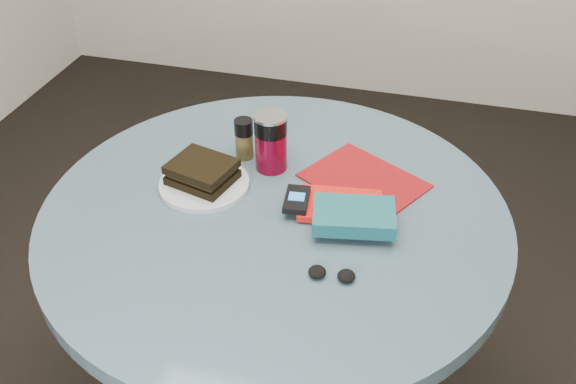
% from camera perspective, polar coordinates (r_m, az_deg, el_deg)
% --- Properties ---
extents(table, '(1.00, 1.00, 0.75)m').
position_cam_1_polar(table, '(1.48, -1.13, -6.45)').
color(table, black).
rests_on(table, ground).
extents(plate, '(0.22, 0.22, 0.01)m').
position_cam_1_polar(plate, '(1.44, -7.46, 0.69)').
color(plate, silver).
rests_on(plate, table).
extents(sandwich, '(0.16, 0.14, 0.05)m').
position_cam_1_polar(sandwich, '(1.43, -7.64, 1.80)').
color(sandwich, black).
rests_on(sandwich, plate).
extents(soda_can, '(0.10, 0.10, 0.14)m').
position_cam_1_polar(soda_can, '(1.45, -1.53, 4.47)').
color(soda_can, maroon).
rests_on(soda_can, table).
extents(pepper_grinder, '(0.05, 0.05, 0.10)m').
position_cam_1_polar(pepper_grinder, '(1.51, -3.93, 4.78)').
color(pepper_grinder, '#4E4721').
rests_on(pepper_grinder, table).
extents(magazine, '(0.31, 0.29, 0.00)m').
position_cam_1_polar(magazine, '(1.46, 6.74, 1.01)').
color(magazine, maroon).
rests_on(magazine, table).
extents(red_book, '(0.19, 0.14, 0.01)m').
position_cam_1_polar(red_book, '(1.36, 4.68, -1.22)').
color(red_book, red).
rests_on(red_book, magazine).
extents(novel, '(0.18, 0.14, 0.03)m').
position_cam_1_polar(novel, '(1.30, 5.88, -2.15)').
color(novel, '#13525B').
rests_on(novel, red_book).
extents(mp3_player, '(0.06, 0.09, 0.02)m').
position_cam_1_polar(mp3_player, '(1.35, 0.78, -0.66)').
color(mp3_player, black).
rests_on(mp3_player, red_book).
extents(headphones, '(0.09, 0.04, 0.02)m').
position_cam_1_polar(headphones, '(1.21, 3.91, -7.28)').
color(headphones, black).
rests_on(headphones, table).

